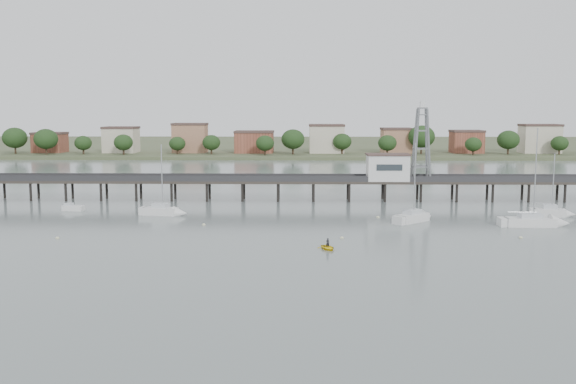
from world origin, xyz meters
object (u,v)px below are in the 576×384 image
sailboat_e (555,213)px  white_tender (73,208)px  sailboat_c (417,217)px  sailboat_b (167,212)px  lattice_tower (421,144)px  sailboat_d (541,222)px  pier (261,181)px  yellow_dinghy (328,249)px

sailboat_e → white_tender: size_ratio=2.80×
sailboat_c → white_tender: sailboat_c is taller
sailboat_b → sailboat_e: bearing=11.6°
lattice_tower → sailboat_d: bearing=-63.8°
pier → lattice_tower: (31.50, 0.00, 7.31)m
sailboat_b → sailboat_d: sailboat_d is taller
sailboat_e → sailboat_c: 24.54m
pier → sailboat_d: size_ratio=9.32×
sailboat_b → white_tender: (-17.91, 4.96, -0.19)m
pier → white_tender: bearing=-157.6°
lattice_tower → sailboat_c: bearing=-101.6°
sailboat_c → white_tender: (-59.52, 9.81, -0.19)m
lattice_tower → sailboat_c: 25.98m
sailboat_e → sailboat_b: 65.67m
sailboat_d → pier: bearing=149.1°
lattice_tower → sailboat_b: bearing=-158.3°
sailboat_c → yellow_dinghy: bearing=-168.0°
lattice_tower → sailboat_e: (19.29, -18.49, -10.45)m
sailboat_c → yellow_dinghy: (-15.35, -21.32, -0.64)m
sailboat_b → yellow_dinghy: sailboat_b is taller
pier → sailboat_c: size_ratio=11.22×
pier → sailboat_c: sailboat_c is taller
sailboat_b → yellow_dinghy: size_ratio=4.20×
sailboat_b → sailboat_d: bearing=3.0°
pier → sailboat_c: (26.73, -23.29, -3.15)m
pier → sailboat_b: 23.90m
pier → lattice_tower: bearing=0.0°
lattice_tower → white_tender: (-64.29, -13.48, -10.65)m
lattice_tower → sailboat_d: (13.58, -27.57, -10.47)m
white_tender → sailboat_d: bearing=-0.1°
sailboat_c → pier: bearing=96.6°
pier → yellow_dinghy: size_ratio=49.59×
sailboat_e → sailboat_c: bearing=-157.0°
sailboat_b → lattice_tower: bearing=33.4°
sailboat_e → white_tender: 83.73m
sailboat_c → sailboat_b: bearing=131.1°
sailboat_d → yellow_dinghy: 37.76m
pier → lattice_tower: size_ratio=9.68×
pier → white_tender: (-32.79, -13.48, -3.34)m
sailboat_e → sailboat_c: sailboat_c is taller
lattice_tower → yellow_dinghy: (-20.12, -44.61, -11.10)m
sailboat_e → sailboat_c: (-24.06, -4.80, -0.01)m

